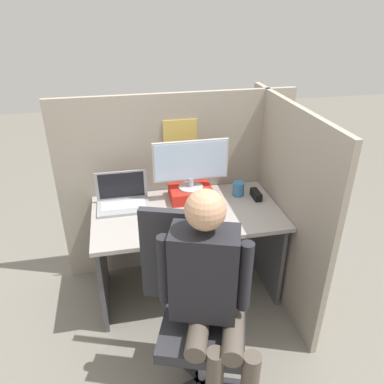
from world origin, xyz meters
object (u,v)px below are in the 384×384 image
at_px(carrot_toy, 185,228).
at_px(office_chair, 193,303).
at_px(paper_box, 191,193).
at_px(person, 210,291).
at_px(monitor, 191,163).
at_px(laptop, 123,200).
at_px(stapler, 256,195).
at_px(coffee_mug, 238,189).

relative_size(carrot_toy, office_chair, 0.12).
distance_m(paper_box, person, 1.05).
distance_m(paper_box, monitor, 0.24).
height_order(laptop, stapler, laptop).
relative_size(stapler, person, 0.11).
relative_size(stapler, carrot_toy, 1.06).
bearing_deg(laptop, carrot_toy, -47.24).
height_order(carrot_toy, office_chair, office_chair).
bearing_deg(person, laptop, 110.57).
xyz_separation_m(carrot_toy, coffee_mug, (0.49, 0.40, 0.03)).
xyz_separation_m(monitor, stapler, (0.48, -0.10, -0.26)).
height_order(laptop, person, person).
height_order(stapler, coffee_mug, coffee_mug).
distance_m(monitor, coffee_mug, 0.43).
height_order(stapler, person, person).
relative_size(carrot_toy, person, 0.10).
distance_m(monitor, stapler, 0.56).
relative_size(laptop, person, 0.28).
bearing_deg(person, office_chair, 109.41).
height_order(carrot_toy, coffee_mug, coffee_mug).
relative_size(paper_box, office_chair, 0.29).
height_order(laptop, coffee_mug, laptop).
bearing_deg(stapler, monitor, 168.32).
xyz_separation_m(office_chair, coffee_mug, (0.54, 0.87, 0.23)).
distance_m(monitor, laptop, 0.56).
distance_m(person, coffee_mug, 1.13).
height_order(paper_box, office_chair, office_chair).
bearing_deg(carrot_toy, office_chair, -95.93).
bearing_deg(monitor, laptop, -178.17).
xyz_separation_m(paper_box, stapler, (0.48, -0.10, -0.02)).
bearing_deg(monitor, paper_box, -90.00).
xyz_separation_m(monitor, coffee_mug, (0.37, -0.03, -0.23)).
bearing_deg(stapler, laptop, 175.16).
distance_m(laptop, carrot_toy, 0.56).
bearing_deg(office_chair, stapler, 50.45).
distance_m(paper_box, carrot_toy, 0.44).
bearing_deg(person, monitor, 83.58).
distance_m(office_chair, person, 0.27).
bearing_deg(laptop, person, -69.43).
bearing_deg(stapler, person, -122.32).
relative_size(paper_box, monitor, 0.57).
distance_m(office_chair, coffee_mug, 1.05).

